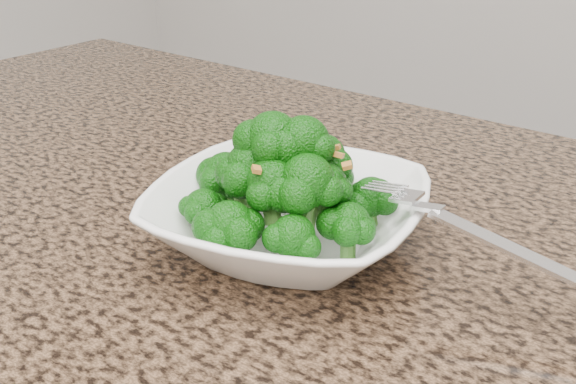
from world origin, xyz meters
The scene contains 5 objects.
granite_counter centered at (0.00, 0.30, 0.89)m, with size 1.64×1.04×0.03m, color brown.
bowl centered at (-0.07, 0.41, 0.93)m, with size 0.22×0.22×0.05m, color white.
broccoli_pile centered at (-0.07, 0.41, 0.99)m, with size 0.19×0.19×0.07m, color #0E5309, non-canonical shape.
garlic_topping centered at (-0.07, 0.41, 1.03)m, with size 0.12×0.12×0.01m, color #BC792D, non-canonical shape.
fork centered at (0.05, 0.44, 0.96)m, with size 0.19×0.03×0.01m, color silver, non-canonical shape.
Camera 1 is at (0.25, 0.00, 1.19)m, focal length 45.00 mm.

